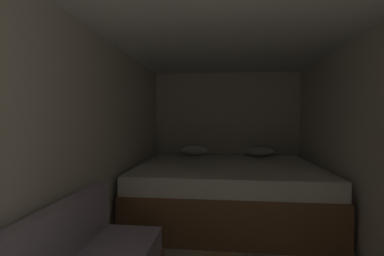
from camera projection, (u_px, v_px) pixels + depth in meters
The scene contains 4 objects.
wall_back at pixel (226, 134), 4.72m from camera, with size 2.56×0.05×2.12m, color beige.
wall_left at pixel (84, 149), 2.33m from camera, with size 0.05×5.04×2.12m, color beige.
ceiling_slab at pixel (232, 16), 2.16m from camera, with size 2.56×5.04×0.05m, color white.
bed at pixel (227, 189), 3.69m from camera, with size 2.34×2.00×0.88m.
Camera 1 is at (-0.07, -0.31, 1.32)m, focal length 25.40 mm.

